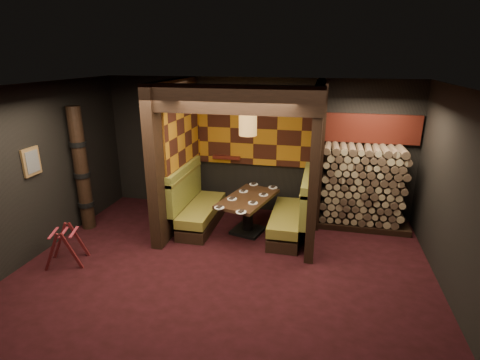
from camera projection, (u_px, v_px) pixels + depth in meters
name	position (u px, v px, depth m)	size (l,w,h in m)	color
floor	(222.00, 276.00, 5.84)	(6.50, 5.50, 0.02)	black
ceiling	(218.00, 88.00, 4.93)	(6.50, 5.50, 0.02)	black
wall_back	(255.00, 147.00, 7.94)	(6.50, 0.02, 2.85)	black
wall_front	(122.00, 311.00, 2.83)	(6.50, 0.02, 2.85)	black
wall_left	(27.00, 175.00, 6.07)	(0.02, 5.50, 2.85)	black
wall_right	(470.00, 209.00, 4.71)	(0.02, 5.50, 2.85)	black
partition_left	(176.00, 156.00, 7.19)	(0.20, 2.20, 2.85)	black
partition_right	(316.00, 164.00, 6.69)	(0.15, 2.10, 2.85)	black
header_beam	(230.00, 99.00, 5.66)	(2.85, 0.18, 0.44)	black
tapa_back_panel	(254.00, 128.00, 7.77)	(2.40, 0.06, 1.55)	#AD6A14
tapa_side_panel	(184.00, 133.00, 7.20)	(0.04, 1.85, 1.45)	#AD6A14
lacquer_shelf	(227.00, 157.00, 8.04)	(0.60, 0.12, 0.07)	#501711
booth_bench_left	(197.00, 207.00, 7.44)	(0.68, 1.60, 1.14)	black
booth_bench_right	(292.00, 215.00, 7.04)	(0.68, 1.60, 1.14)	black
dining_table	(248.00, 209.00, 7.13)	(1.07, 1.51, 0.72)	black
place_settings	(248.00, 197.00, 7.05)	(0.95, 1.65, 0.03)	white
pendant_lamp	(248.00, 123.00, 6.56)	(0.32, 0.32, 0.93)	olive
framed_picture	(31.00, 162.00, 6.09)	(0.05, 0.36, 0.46)	brown
luggage_rack	(66.00, 244.00, 6.10)	(0.73, 0.62, 0.68)	#491214
totem_column	(82.00, 170.00, 7.12)	(0.31, 0.31, 2.40)	black
firewood_stack	(366.00, 188.00, 7.28)	(1.73, 0.70, 1.64)	black
mosaic_header	(371.00, 129.00, 7.23)	(1.83, 0.10, 0.56)	maroon
bay_front_post	(321.00, 160.00, 6.91)	(0.08, 0.08, 2.85)	black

